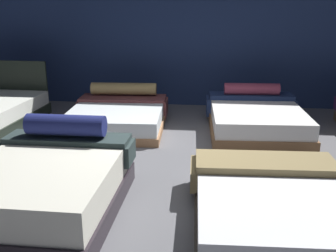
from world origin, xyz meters
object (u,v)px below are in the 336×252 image
(bed_1, at_px, (47,185))
(bed_2, at_px, (274,204))
(bed_6, at_px, (256,118))
(bed_5, at_px, (118,116))

(bed_1, height_order, bed_2, bed_1)
(bed_1, distance_m, bed_6, 3.90)
(bed_6, bearing_deg, bed_1, -131.78)
(bed_2, distance_m, bed_6, 2.99)
(bed_1, relative_size, bed_6, 0.90)
(bed_1, distance_m, bed_2, 2.34)
(bed_1, bearing_deg, bed_6, 51.21)
(bed_1, relative_size, bed_2, 0.95)
(bed_5, distance_m, bed_6, 2.42)
(bed_2, xyz_separation_m, bed_6, (0.09, 2.99, 0.05))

